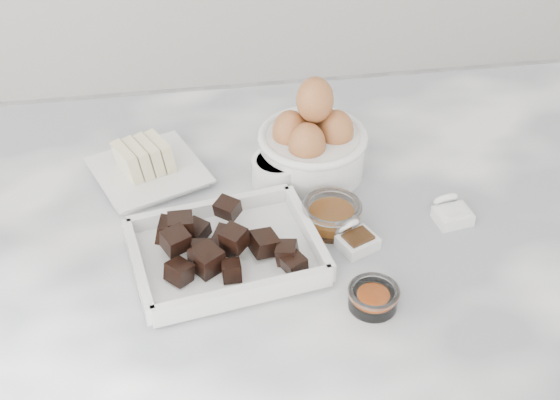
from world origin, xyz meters
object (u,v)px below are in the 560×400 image
at_px(chocolate_dish, 226,247).
at_px(sugar_ramekin, 277,171).
at_px(egg_bowl, 313,141).
at_px(salt_spoon, 451,212).
at_px(honey_bowl, 332,214).
at_px(butter_plate, 146,165).
at_px(zest_bowl, 373,297).
at_px(vanilla_spoon, 355,238).

height_order(chocolate_dish, sugar_ramekin, chocolate_dish).
height_order(sugar_ramekin, egg_bowl, egg_bowl).
distance_m(sugar_ramekin, salt_spoon, 0.25).
height_order(egg_bowl, honey_bowl, egg_bowl).
relative_size(butter_plate, egg_bowl, 1.19).
distance_m(sugar_ramekin, egg_bowl, 0.07).
bearing_deg(salt_spoon, honey_bowl, 176.18).
relative_size(sugar_ramekin, salt_spoon, 1.18).
height_order(butter_plate, sugar_ramekin, butter_plate).
height_order(egg_bowl, zest_bowl, egg_bowl).
bearing_deg(salt_spoon, sugar_ramekin, 153.91).
bearing_deg(salt_spoon, vanilla_spoon, -166.63).
bearing_deg(honey_bowl, chocolate_dish, -161.24).
xyz_separation_m(vanilla_spoon, salt_spoon, (0.15, 0.03, -0.00)).
bearing_deg(sugar_ramekin, chocolate_dish, -120.75).
bearing_deg(sugar_ramekin, salt_spoon, -26.09).
bearing_deg(vanilla_spoon, egg_bowl, 98.42).
xyz_separation_m(butter_plate, honey_bowl, (0.25, -0.15, -0.00)).
relative_size(sugar_ramekin, egg_bowl, 0.46).
relative_size(butter_plate, zest_bowl, 3.03).
distance_m(honey_bowl, salt_spoon, 0.17).
relative_size(egg_bowl, salt_spoon, 2.54).
relative_size(butter_plate, honey_bowl, 2.32).
xyz_separation_m(sugar_ramekin, vanilla_spoon, (0.08, -0.15, -0.01)).
relative_size(zest_bowl, salt_spoon, 1.00).
bearing_deg(sugar_ramekin, vanilla_spoon, -60.27).
xyz_separation_m(chocolate_dish, vanilla_spoon, (0.17, 0.01, -0.01)).
bearing_deg(butter_plate, honey_bowl, -30.93).
bearing_deg(egg_bowl, sugar_ramekin, -151.70).
relative_size(butter_plate, salt_spoon, 3.03).
relative_size(sugar_ramekin, zest_bowl, 1.17).
xyz_separation_m(chocolate_dish, butter_plate, (-0.10, 0.20, -0.00)).
bearing_deg(egg_bowl, vanilla_spoon, -81.58).
bearing_deg(chocolate_dish, sugar_ramekin, 59.25).
xyz_separation_m(egg_bowl, honey_bowl, (0.00, -0.13, -0.03)).
bearing_deg(egg_bowl, salt_spoon, -39.83).
distance_m(sugar_ramekin, vanilla_spoon, 0.17).
xyz_separation_m(sugar_ramekin, egg_bowl, (0.06, 0.03, 0.03)).
xyz_separation_m(butter_plate, egg_bowl, (0.25, -0.02, 0.03)).
relative_size(butter_plate, sugar_ramekin, 2.58).
height_order(chocolate_dish, zest_bowl, chocolate_dish).
bearing_deg(butter_plate, vanilla_spoon, -35.60).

